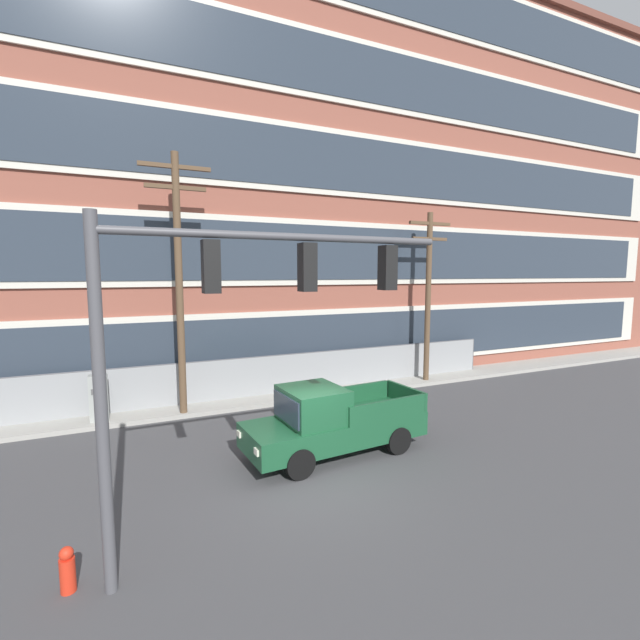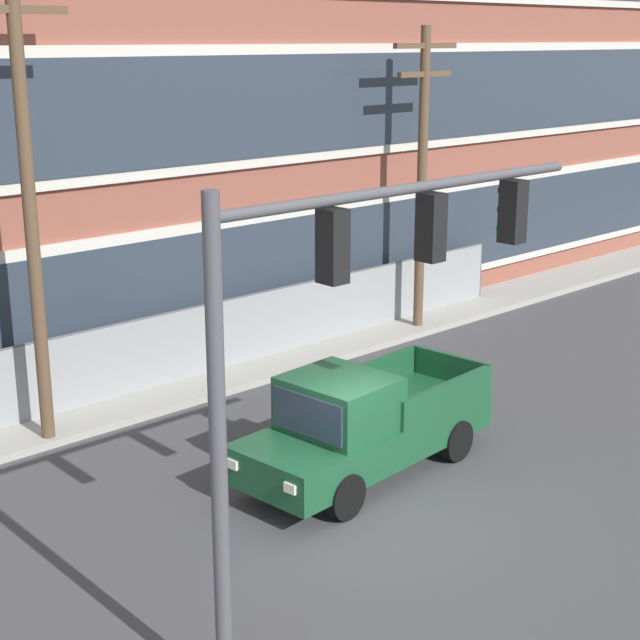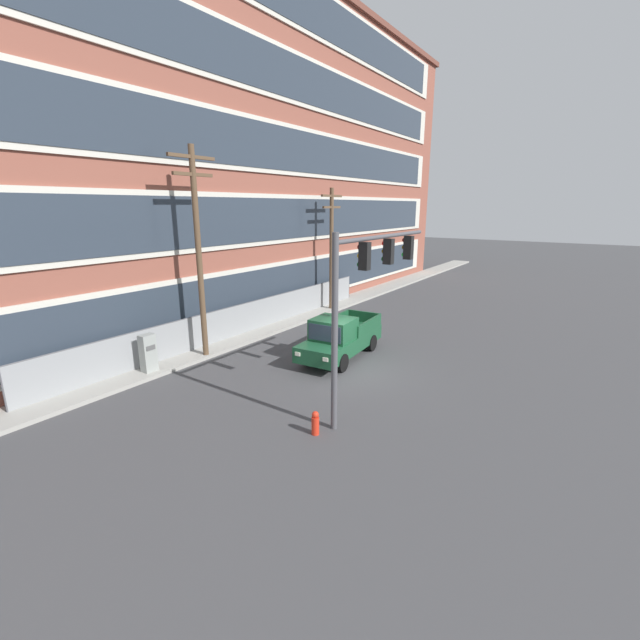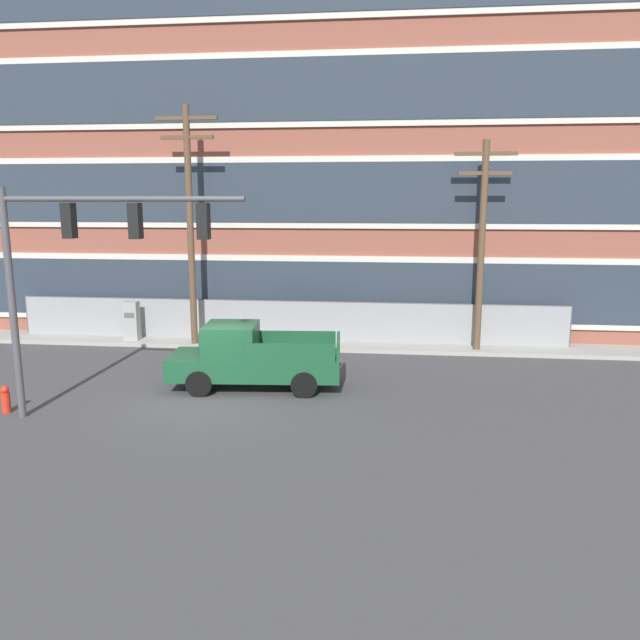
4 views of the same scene
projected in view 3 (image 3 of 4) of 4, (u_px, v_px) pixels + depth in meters
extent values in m
plane|color=#424244|center=(351.00, 371.00, 18.48)|extent=(160.00, 160.00, 0.00)
cube|color=#9E9B93|center=(232.00, 341.00, 22.39)|extent=(80.00, 1.93, 0.16)
cube|color=brown|center=(183.00, 151.00, 24.13)|extent=(54.87, 8.23, 19.84)
cube|color=beige|center=(244.00, 293.00, 23.86)|extent=(50.48, 0.10, 2.86)
cube|color=#2D3844|center=(244.00, 294.00, 23.82)|extent=(48.29, 0.06, 2.38)
cube|color=beige|center=(240.00, 221.00, 22.83)|extent=(50.48, 0.10, 2.86)
cube|color=#2D3844|center=(241.00, 221.00, 22.80)|extent=(48.29, 0.06, 2.38)
cube|color=beige|center=(236.00, 141.00, 21.80)|extent=(50.48, 0.10, 2.86)
cube|color=#2D3844|center=(237.00, 141.00, 21.77)|extent=(48.29, 0.06, 2.38)
cube|color=beige|center=(232.00, 53.00, 20.77)|extent=(50.48, 0.10, 2.86)
cube|color=#2D3844|center=(233.00, 53.00, 20.74)|extent=(48.29, 0.06, 2.38)
cube|color=gray|center=(243.00, 320.00, 23.31)|extent=(22.65, 0.04, 1.78)
cylinder|color=#4C4C51|center=(3.00, 392.00, 14.28)|extent=(0.06, 0.06, 1.78)
cylinder|color=#4C4C51|center=(349.00, 288.00, 32.34)|extent=(0.06, 0.06, 1.78)
cylinder|color=#4C4C51|center=(242.00, 304.00, 23.08)|extent=(22.65, 0.05, 0.05)
cylinder|color=#4C4C51|center=(335.00, 336.00, 12.96)|extent=(0.20, 0.20, 6.20)
cylinder|color=#4C4C51|center=(385.00, 236.00, 14.77)|extent=(6.38, 0.14, 0.14)
cube|color=black|center=(365.00, 256.00, 13.79)|extent=(0.28, 0.32, 0.90)
cylinder|color=#4B0807|center=(360.00, 247.00, 13.81)|extent=(0.04, 0.18, 0.18)
cylinder|color=gold|center=(360.00, 256.00, 13.88)|extent=(0.04, 0.18, 0.18)
cylinder|color=#0A4011|center=(360.00, 264.00, 13.96)|extent=(0.04, 0.18, 0.18)
cube|color=black|center=(389.00, 252.00, 15.20)|extent=(0.28, 0.32, 0.90)
cylinder|color=red|center=(384.00, 243.00, 15.22)|extent=(0.04, 0.18, 0.18)
cylinder|color=#503E08|center=(384.00, 251.00, 15.30)|extent=(0.04, 0.18, 0.18)
cylinder|color=#0A4011|center=(384.00, 259.00, 15.37)|extent=(0.04, 0.18, 0.18)
cube|color=black|center=(408.00, 248.00, 16.61)|extent=(0.28, 0.32, 0.90)
cylinder|color=#4B0807|center=(405.00, 240.00, 16.64)|extent=(0.04, 0.18, 0.18)
cylinder|color=#503E08|center=(404.00, 247.00, 16.71)|extent=(0.04, 0.18, 0.18)
cylinder|color=green|center=(404.00, 255.00, 16.78)|extent=(0.04, 0.18, 0.18)
cube|color=#194C2D|center=(341.00, 342.00, 20.02)|extent=(5.45, 2.34, 0.70)
cube|color=#194C2D|center=(333.00, 329.00, 19.18)|extent=(1.73, 1.90, 0.96)
cube|color=#283342|center=(324.00, 333.00, 18.49)|extent=(0.18, 1.58, 0.72)
cube|color=#194C2D|center=(369.00, 326.00, 20.42)|extent=(2.66, 0.33, 0.56)
cube|color=#194C2D|center=(336.00, 321.00, 21.29)|extent=(2.66, 0.33, 0.56)
cube|color=#194C2D|center=(364.00, 317.00, 22.05)|extent=(0.25, 1.85, 0.56)
cylinder|color=black|center=(342.00, 363.00, 18.35)|extent=(0.82, 0.32, 0.80)
cylinder|color=black|center=(307.00, 356.00, 19.20)|extent=(0.82, 0.32, 0.80)
cylinder|color=black|center=(371.00, 343.00, 21.02)|extent=(0.82, 0.32, 0.80)
cylinder|color=black|center=(339.00, 337.00, 21.87)|extent=(0.82, 0.32, 0.80)
cube|color=white|center=(325.00, 360.00, 17.42)|extent=(0.08, 0.24, 0.16)
cube|color=white|center=(298.00, 354.00, 18.07)|extent=(0.08, 0.24, 0.16)
cylinder|color=brown|center=(199.00, 258.00, 18.93)|extent=(0.26, 0.26, 9.40)
cube|color=brown|center=(192.00, 157.00, 17.84)|extent=(2.42, 0.14, 0.14)
cube|color=brown|center=(193.00, 174.00, 18.02)|extent=(2.06, 0.14, 0.14)
cylinder|color=brown|center=(331.00, 251.00, 28.17)|extent=(0.26, 0.26, 8.03)
cube|color=brown|center=(332.00, 196.00, 27.26)|extent=(2.27, 0.14, 0.14)
cube|color=brown|center=(332.00, 207.00, 27.44)|extent=(1.93, 0.14, 0.14)
cube|color=#939993|center=(148.00, 355.00, 17.90)|extent=(0.59, 0.44, 1.76)
cube|color=#515151|center=(151.00, 348.00, 17.68)|extent=(0.41, 0.02, 0.20)
cylinder|color=red|center=(315.00, 426.00, 13.32)|extent=(0.24, 0.24, 0.58)
sphere|color=red|center=(315.00, 415.00, 13.22)|extent=(0.22, 0.22, 0.22)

